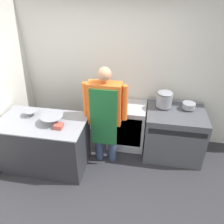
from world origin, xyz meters
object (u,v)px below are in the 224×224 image
at_px(stove, 173,133).
at_px(mixing_bowl, 52,119).
at_px(plastic_tub, 58,126).
at_px(stock_pot, 164,99).
at_px(fridge_unit, 127,125).
at_px(person_cook, 105,112).
at_px(sauce_pot, 189,106).

height_order(stove, mixing_bowl, mixing_bowl).
distance_m(stove, plastic_tub, 1.98).
bearing_deg(stock_pot, fridge_unit, -178.73).
relative_size(mixing_bowl, plastic_tub, 2.79).
bearing_deg(stock_pot, mixing_bowl, -153.91).
bearing_deg(stock_pot, plastic_tub, -148.74).
xyz_separation_m(stove, mixing_bowl, (-1.90, -0.68, 0.51)).
xyz_separation_m(fridge_unit, stock_pot, (0.62, 0.01, 0.61)).
relative_size(fridge_unit, stock_pot, 3.00).
height_order(fridge_unit, person_cook, person_cook).
bearing_deg(stock_pot, person_cook, -150.64).
height_order(stove, plastic_tub, plastic_tub).
xyz_separation_m(stove, fridge_unit, (-0.84, 0.12, -0.02)).
height_order(stove, stock_pot, stock_pot).
distance_m(mixing_bowl, stock_pot, 1.87).
xyz_separation_m(mixing_bowl, plastic_tub, (0.14, -0.11, -0.03)).
xyz_separation_m(mixing_bowl, stock_pot, (1.68, 0.82, 0.08)).
xyz_separation_m(fridge_unit, plastic_tub, (-0.91, -0.92, 0.50)).
xyz_separation_m(person_cook, stock_pot, (0.92, 0.52, 0.04)).
bearing_deg(stove, plastic_tub, -155.67).
relative_size(person_cook, sauce_pot, 7.90).
distance_m(fridge_unit, sauce_pot, 1.16).
relative_size(fridge_unit, mixing_bowl, 2.42).
xyz_separation_m(person_cook, mixing_bowl, (-0.76, -0.30, -0.04)).
relative_size(person_cook, stock_pot, 6.18).
bearing_deg(plastic_tub, person_cook, 33.96).
bearing_deg(mixing_bowl, stove, 19.80).
xyz_separation_m(plastic_tub, stock_pot, (1.54, 0.93, 0.11)).
xyz_separation_m(fridge_unit, sauce_pot, (1.04, 0.01, 0.52)).
distance_m(stove, person_cook, 1.32).
height_order(stock_pot, sauce_pot, stock_pot).
xyz_separation_m(plastic_tub, sauce_pot, (1.95, 0.93, 0.02)).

